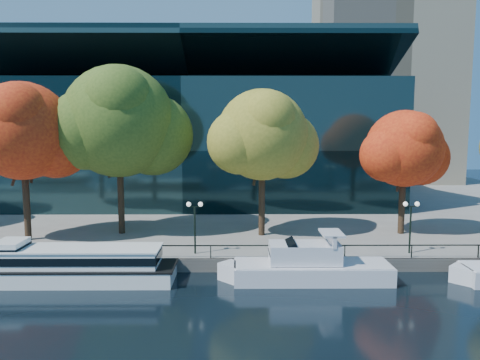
{
  "coord_description": "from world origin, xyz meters",
  "views": [
    {
      "loc": [
        1.94,
        -30.62,
        10.99
      ],
      "look_at": [
        2.22,
        8.0,
        6.28
      ],
      "focal_mm": 35.0,
      "sensor_mm": 36.0,
      "label": 1
    }
  ],
  "objects_px": {
    "tree_2": "(121,124)",
    "lamp_1": "(195,215)",
    "cruiser_near": "(305,266)",
    "tree_1": "(24,133)",
    "tour_boat": "(67,264)",
    "tree_3": "(264,137)",
    "tree_4": "(406,150)",
    "lamp_2": "(411,215)"
  },
  "relations": [
    {
      "from": "tree_2",
      "to": "lamp_1",
      "type": "height_order",
      "value": "tree_2"
    },
    {
      "from": "cruiser_near",
      "to": "tree_1",
      "type": "height_order",
      "value": "tree_1"
    },
    {
      "from": "tour_boat",
      "to": "tree_2",
      "type": "height_order",
      "value": "tree_2"
    },
    {
      "from": "tree_1",
      "to": "lamp_1",
      "type": "bearing_deg",
      "value": -16.56
    },
    {
      "from": "tour_boat",
      "to": "cruiser_near",
      "type": "xyz_separation_m",
      "value": [
        16.55,
        0.08,
        -0.17
      ]
    },
    {
      "from": "tree_3",
      "to": "tree_2",
      "type": "bearing_deg",
      "value": 176.44
    },
    {
      "from": "tree_2",
      "to": "tree_3",
      "type": "distance_m",
      "value": 12.78
    },
    {
      "from": "tree_1",
      "to": "tree_3",
      "type": "distance_m",
      "value": 20.28
    },
    {
      "from": "lamp_1",
      "to": "tree_1",
      "type": "bearing_deg",
      "value": 163.44
    },
    {
      "from": "cruiser_near",
      "to": "lamp_1",
      "type": "distance_m",
      "value": 9.19
    },
    {
      "from": "cruiser_near",
      "to": "tree_2",
      "type": "relative_size",
      "value": 0.8
    },
    {
      "from": "tour_boat",
      "to": "tree_3",
      "type": "xyz_separation_m",
      "value": [
        14.17,
        9.52,
        8.54
      ]
    },
    {
      "from": "tree_3",
      "to": "lamp_1",
      "type": "relative_size",
      "value": 3.22
    },
    {
      "from": "tree_2",
      "to": "cruiser_near",
      "type": "bearing_deg",
      "value": -34.16
    },
    {
      "from": "tree_4",
      "to": "lamp_1",
      "type": "distance_m",
      "value": 19.97
    },
    {
      "from": "tree_2",
      "to": "tree_4",
      "type": "xyz_separation_m",
      "value": [
        25.41,
        -0.28,
        -2.36
      ]
    },
    {
      "from": "tour_boat",
      "to": "tree_2",
      "type": "distance_m",
      "value": 14.22
    },
    {
      "from": "cruiser_near",
      "to": "tree_3",
      "type": "relative_size",
      "value": 0.93
    },
    {
      "from": "tree_2",
      "to": "tree_4",
      "type": "relative_size",
      "value": 1.36
    },
    {
      "from": "lamp_2",
      "to": "tree_3",
      "type": "bearing_deg",
      "value": 151.47
    },
    {
      "from": "tree_1",
      "to": "tour_boat",
      "type": "bearing_deg",
      "value": -52.61
    },
    {
      "from": "lamp_2",
      "to": "tree_1",
      "type": "bearing_deg",
      "value": 172.07
    },
    {
      "from": "tree_4",
      "to": "tree_1",
      "type": "bearing_deg",
      "value": -176.31
    },
    {
      "from": "tour_boat",
      "to": "lamp_2",
      "type": "bearing_deg",
      "value": 8.09
    },
    {
      "from": "tour_boat",
      "to": "tree_1",
      "type": "bearing_deg",
      "value": 127.39
    },
    {
      "from": "cruiser_near",
      "to": "lamp_1",
      "type": "relative_size",
      "value": 3.0
    },
    {
      "from": "cruiser_near",
      "to": "tree_1",
      "type": "xyz_separation_m",
      "value": [
        -22.59,
        7.83,
        9.07
      ]
    },
    {
      "from": "lamp_1",
      "to": "cruiser_near",
      "type": "bearing_deg",
      "value": -23.59
    },
    {
      "from": "tour_boat",
      "to": "cruiser_near",
      "type": "distance_m",
      "value": 16.55
    },
    {
      "from": "tree_4",
      "to": "lamp_2",
      "type": "xyz_separation_m",
      "value": [
        -1.76,
        -6.46,
        -4.6
      ]
    },
    {
      "from": "tour_boat",
      "to": "tree_3",
      "type": "height_order",
      "value": "tree_3"
    },
    {
      "from": "tree_4",
      "to": "tour_boat",
      "type": "bearing_deg",
      "value": -159.53
    },
    {
      "from": "tree_1",
      "to": "tree_2",
      "type": "distance_m",
      "value": 7.92
    },
    {
      "from": "tree_1",
      "to": "cruiser_near",
      "type": "bearing_deg",
      "value": -19.12
    },
    {
      "from": "tree_3",
      "to": "tree_4",
      "type": "xyz_separation_m",
      "value": [
        12.71,
        0.51,
        -1.22
      ]
    },
    {
      "from": "tour_boat",
      "to": "tree_1",
      "type": "relative_size",
      "value": 1.16
    },
    {
      "from": "tour_boat",
      "to": "lamp_1",
      "type": "relative_size",
      "value": 3.86
    },
    {
      "from": "tree_3",
      "to": "tree_4",
      "type": "height_order",
      "value": "tree_3"
    },
    {
      "from": "tree_2",
      "to": "lamp_1",
      "type": "bearing_deg",
      "value": -43.57
    },
    {
      "from": "tree_1",
      "to": "tree_3",
      "type": "bearing_deg",
      "value": 4.56
    },
    {
      "from": "tree_2",
      "to": "lamp_2",
      "type": "relative_size",
      "value": 3.75
    },
    {
      "from": "tree_4",
      "to": "lamp_2",
      "type": "relative_size",
      "value": 2.77
    }
  ]
}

